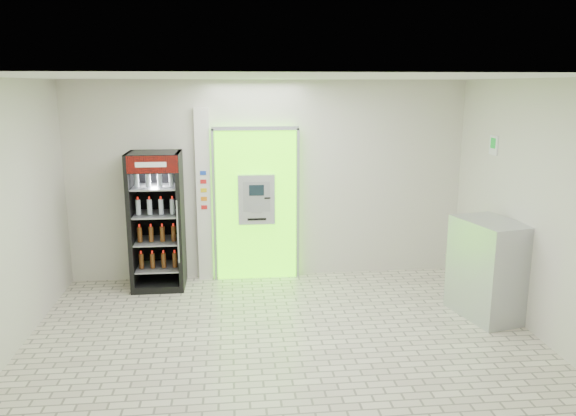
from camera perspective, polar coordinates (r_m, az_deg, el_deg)
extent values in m
plane|color=beige|center=(6.60, -0.32, -13.90)|extent=(6.00, 6.00, 0.00)
plane|color=beige|center=(8.52, -1.96, 2.80)|extent=(6.00, 0.00, 6.00)
plane|color=beige|center=(3.72, 3.44, -10.16)|extent=(6.00, 0.00, 6.00)
plane|color=beige|center=(7.03, 24.81, -0.44)|extent=(0.00, 5.00, 5.00)
plane|color=white|center=(5.91, -0.36, 13.15)|extent=(6.00, 6.00, 0.00)
cube|color=#58FF08|center=(8.51, -3.25, 0.37)|extent=(1.20, 0.12, 2.30)
cube|color=gray|center=(8.28, -3.33, 8.08)|extent=(1.28, 0.04, 0.06)
cube|color=gray|center=(8.44, -7.51, 0.18)|extent=(0.04, 0.04, 2.30)
cube|color=gray|center=(8.49, 1.02, 0.36)|extent=(0.04, 0.04, 2.30)
cube|color=black|center=(8.62, -2.52, -3.92)|extent=(0.62, 0.01, 0.67)
cube|color=black|center=(8.31, -5.66, 5.84)|extent=(0.22, 0.01, 0.18)
cube|color=#AEB0B5|center=(8.38, -3.22, 0.88)|extent=(0.55, 0.12, 0.75)
cube|color=black|center=(8.29, -3.22, 1.81)|extent=(0.22, 0.01, 0.16)
cube|color=gray|center=(8.35, -3.19, -0.08)|extent=(0.16, 0.01, 0.12)
cube|color=black|center=(8.32, -2.11, 1.02)|extent=(0.09, 0.01, 0.02)
cube|color=black|center=(8.38, -3.18, -1.15)|extent=(0.28, 0.01, 0.03)
cube|color=silver|center=(8.50, -8.53, 1.27)|extent=(0.22, 0.10, 2.60)
cube|color=#193FB2|center=(8.39, -8.62, 3.54)|extent=(0.09, 0.01, 0.06)
cube|color=red|center=(8.41, -8.59, 2.67)|extent=(0.09, 0.01, 0.06)
cube|color=yellow|center=(8.43, -8.57, 1.80)|extent=(0.09, 0.01, 0.06)
cube|color=orange|center=(8.46, -8.54, 0.93)|extent=(0.09, 0.01, 0.06)
cube|color=red|center=(8.48, -8.51, 0.07)|extent=(0.09, 0.01, 0.06)
cube|color=black|center=(8.33, -13.17, -1.28)|extent=(0.75, 0.68, 1.99)
cube|color=black|center=(8.64, -12.91, -0.79)|extent=(0.75, 0.05, 1.99)
cube|color=red|center=(7.85, -13.78, 4.30)|extent=(0.73, 0.01, 0.24)
cube|color=white|center=(7.84, -13.78, 4.30)|extent=(0.42, 0.00, 0.07)
cube|color=black|center=(8.60, -12.85, -7.42)|extent=(0.75, 0.68, 0.10)
cylinder|color=gray|center=(7.97, -11.14, -2.40)|extent=(0.02, 0.02, 0.90)
cube|color=gray|center=(8.52, -12.93, -5.84)|extent=(0.63, 0.58, 0.02)
cube|color=gray|center=(8.41, -13.07, -3.26)|extent=(0.63, 0.58, 0.02)
cube|color=gray|center=(8.31, -13.20, -0.61)|extent=(0.63, 0.58, 0.02)
cube|color=gray|center=(8.23, -13.34, 2.09)|extent=(0.63, 0.58, 0.02)
cube|color=#AEB0B5|center=(7.63, 19.72, -5.84)|extent=(0.83, 1.06, 1.26)
cube|color=gray|center=(7.48, 17.55, -5.54)|extent=(0.21, 0.90, 0.01)
cube|color=white|center=(8.15, 20.17, 6.00)|extent=(0.02, 0.22, 0.26)
cube|color=#0D9225|center=(8.14, 20.11, 6.21)|extent=(0.00, 0.14, 0.14)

